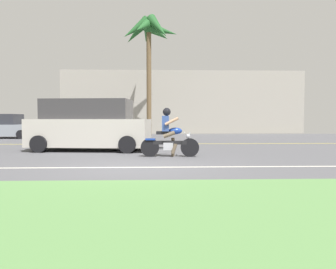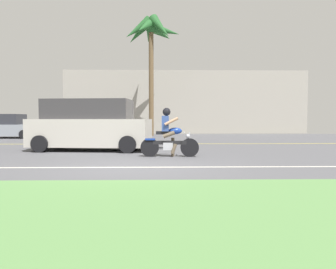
{
  "view_description": "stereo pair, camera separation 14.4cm",
  "coord_description": "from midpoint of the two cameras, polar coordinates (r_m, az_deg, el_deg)",
  "views": [
    {
      "loc": [
        0.51,
        -8.39,
        1.25
      ],
      "look_at": [
        0.9,
        2.61,
        0.71
      ],
      "focal_mm": 34.21,
      "sensor_mm": 36.0,
      "label": 1
    },
    {
      "loc": [
        0.65,
        -8.39,
        1.25
      ],
      "look_at": [
        0.9,
        2.61,
        0.71
      ],
      "focal_mm": 34.21,
      "sensor_mm": 36.0,
      "label": 2
    }
  ],
  "objects": [
    {
      "name": "lane_line_near",
      "position": [
        8.33,
        -6.05,
        -5.82
      ],
      "size": [
        50.4,
        0.12,
        0.01
      ],
      "primitive_type": "cube",
      "color": "silver",
      "rests_on": "ground"
    },
    {
      "name": "lane_line_far",
      "position": [
        16.04,
        -4.12,
        -1.67
      ],
      "size": [
        50.4,
        0.12,
        0.01
      ],
      "primitive_type": "cube",
      "color": "yellow",
      "rests_on": "ground"
    },
    {
      "name": "parked_car_0",
      "position": [
        23.47,
        -27.36,
        1.21
      ],
      "size": [
        4.01,
        2.08,
        1.57
      ],
      "color": "#8C939E",
      "rests_on": "ground"
    },
    {
      "name": "motorcyclist",
      "position": [
        10.55,
        -0.16,
        -0.29
      ],
      "size": [
        1.93,
        0.63,
        1.62
      ],
      "color": "black",
      "rests_on": "ground"
    },
    {
      "name": "grass_median",
      "position": [
        4.5,
        -9.63,
        -12.98
      ],
      "size": [
        56.0,
        3.8,
        0.06
      ],
      "primitive_type": "cube",
      "color": "#5B8C4C",
      "rests_on": "ground"
    },
    {
      "name": "suv_nearby",
      "position": [
        13.05,
        -14.14,
        1.5
      ],
      "size": [
        4.92,
        2.49,
        2.01
      ],
      "color": "beige",
      "rests_on": "ground"
    },
    {
      "name": "palm_tree_0",
      "position": [
        24.6,
        -3.61,
        17.35
      ],
      "size": [
        4.31,
        4.36,
        8.79
      ],
      "color": "brown",
      "rests_on": "ground"
    },
    {
      "name": "parked_car_1",
      "position": [
        22.36,
        -12.4,
        1.51
      ],
      "size": [
        4.5,
        1.89,
        1.67
      ],
      "color": "#8C939E",
      "rests_on": "ground"
    },
    {
      "name": "building_far",
      "position": [
        29.51,
        2.38,
        5.62
      ],
      "size": [
        20.96,
        4.0,
        5.41
      ],
      "primitive_type": "cube",
      "color": "#A8A399",
      "rests_on": "ground"
    },
    {
      "name": "ground",
      "position": [
        11.48,
        -4.94,
        -3.57
      ],
      "size": [
        56.0,
        30.0,
        0.04
      ],
      "primitive_type": "cube",
      "color": "#545459"
    }
  ]
}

